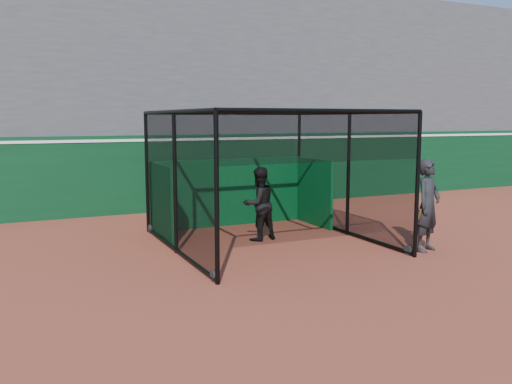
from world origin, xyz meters
name	(u,v)px	position (x,y,z in m)	size (l,w,h in m)	color
ground	(294,277)	(0.00, 0.00, 0.00)	(120.00, 120.00, 0.00)	brown
outfield_wall	(170,172)	(0.00, 8.50, 1.29)	(50.00, 0.50, 2.50)	#093519
grandstand	(140,81)	(0.00, 12.27, 4.48)	(50.00, 7.85, 8.95)	#4C4C4F
batting_cage	(268,179)	(0.81, 2.80, 1.58)	(4.74, 5.28, 3.18)	black
batter	(259,204)	(0.76, 3.20, 0.92)	(0.89, 0.69, 1.83)	black
on_deck_player	(428,206)	(3.77, 0.54, 1.06)	(0.91, 0.76, 2.12)	black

